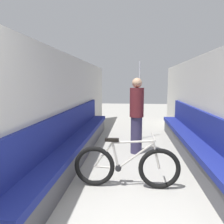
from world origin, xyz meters
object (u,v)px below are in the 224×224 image
object	(u,v)px
bench_seat_row_right	(195,145)
bicycle	(126,166)
grab_pole_near	(139,102)
bench_seat_row_left	(77,142)
passenger_standing	(137,115)

from	to	relation	value
bench_seat_row_right	bicycle	bearing A→B (deg)	-137.48
grab_pole_near	bench_seat_row_left	bearing A→B (deg)	-128.81
bicycle	grab_pole_near	world-z (taller)	grab_pole_near
bench_seat_row_left	bench_seat_row_right	xyz separation A→B (m)	(2.37, 0.00, 0.00)
grab_pole_near	bicycle	bearing A→B (deg)	-95.02
bench_seat_row_left	bicycle	bearing A→B (deg)	-48.42
bench_seat_row_left	passenger_standing	xyz separation A→B (m)	(1.23, 0.41, 0.52)
bench_seat_row_left	bicycle	xyz separation A→B (m)	(1.06, -1.20, -0.00)
bench_seat_row_left	passenger_standing	world-z (taller)	passenger_standing
bicycle	passenger_standing	world-z (taller)	passenger_standing
grab_pole_near	bench_seat_row_right	bearing A→B (deg)	-57.03
passenger_standing	grab_pole_near	bearing A→B (deg)	166.11
bench_seat_row_right	grab_pole_near	distance (m)	2.06
bench_seat_row_right	passenger_standing	world-z (taller)	passenger_standing
bench_seat_row_right	bicycle	world-z (taller)	bench_seat_row_right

